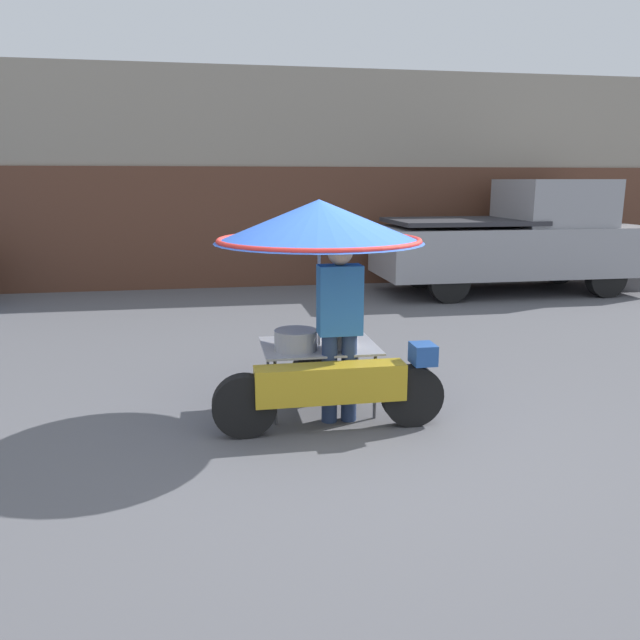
# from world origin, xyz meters

# --- Properties ---
(ground_plane) EXTENTS (36.00, 36.00, 0.00)m
(ground_plane) POSITION_xyz_m (0.00, 0.00, 0.00)
(ground_plane) COLOR #56565B
(shopfront_building) EXTENTS (28.00, 2.06, 4.29)m
(shopfront_building) POSITION_xyz_m (0.00, 8.82, 2.13)
(shopfront_building) COLOR gray
(shopfront_building) RESTS_ON ground
(vendor_motorcycle_cart) EXTENTS (2.03, 1.90, 1.97)m
(vendor_motorcycle_cart) POSITION_xyz_m (-0.14, 0.62, 1.55)
(vendor_motorcycle_cart) COLOR black
(vendor_motorcycle_cart) RESTS_ON ground
(vendor_person) EXTENTS (0.38, 0.22, 1.64)m
(vendor_person) POSITION_xyz_m (-0.02, 0.33, 0.92)
(vendor_person) COLOR navy
(vendor_person) RESTS_ON ground
(pickup_truck) EXTENTS (5.14, 1.92, 2.15)m
(pickup_truck) POSITION_xyz_m (4.72, 6.28, 1.01)
(pickup_truck) COLOR black
(pickup_truck) RESTS_ON ground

